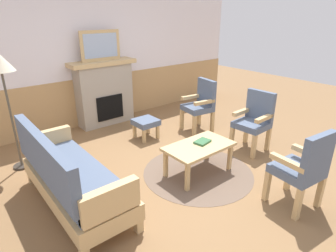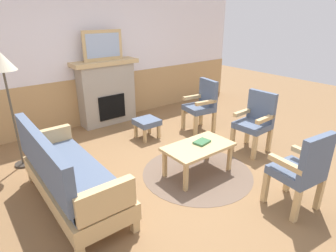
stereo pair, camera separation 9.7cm
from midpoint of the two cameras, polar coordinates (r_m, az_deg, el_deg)
name	(u,v)px [view 2 (the right image)]	position (r m, az deg, el deg)	size (l,w,h in m)	color
ground_plane	(182,167)	(4.28, 3.58, -8.23)	(14.00, 14.00, 0.00)	olive
wall_back	(98,57)	(5.95, -13.37, 13.31)	(7.20, 0.14, 2.70)	white
fireplace	(107,92)	(5.86, -11.74, 6.73)	(1.30, 0.44, 1.28)	#A39989
framed_picture	(103,45)	(5.70, -12.47, 15.55)	(0.80, 0.04, 0.56)	tan
couch	(69,176)	(3.50, -18.51, -9.44)	(0.70, 1.80, 0.98)	tan
coffee_table	(198,149)	(3.97, 6.81, -4.61)	(0.96, 0.56, 0.44)	tan
round_rug	(197,173)	(4.16, 6.57, -9.33)	(1.57, 1.57, 0.01)	brown
book_on_table	(202,142)	(4.02, 7.52, -3.21)	(0.23, 0.16, 0.03)	#33663D
footstool	(147,123)	(5.12, -3.72, 0.57)	(0.40, 0.40, 0.36)	tan
armchair_near_fireplace	(202,103)	(5.44, 7.41, 4.56)	(0.55, 0.55, 0.98)	tan
armchair_by_window_left	(256,119)	(4.81, 17.76, 1.28)	(0.50, 0.50, 0.98)	tan
armchair_front_left	(302,168)	(3.54, 26.12, -7.65)	(0.53, 0.53, 0.98)	tan
floor_lamp_by_couch	(3,69)	(4.38, -29.74, 9.92)	(0.36, 0.36, 1.68)	#332D28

